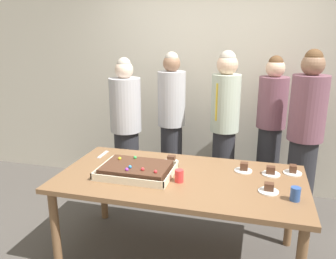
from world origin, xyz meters
TOP-DOWN VIEW (x-y plane):
  - ground_plane at (0.00, 0.00)m, footprint 12.00×12.00m
  - interior_back_panel at (0.00, 1.60)m, footprint 8.00×0.12m
  - party_table at (0.00, 0.00)m, footprint 2.01×1.03m
  - sheet_cake at (-0.37, -0.05)m, footprint 0.61×0.45m
  - plated_slice_near_left at (0.89, 0.32)m, footprint 0.15×0.15m
  - plated_slice_near_right at (-0.16, 0.29)m, footprint 0.15×0.15m
  - plated_slice_far_left at (0.72, 0.24)m, footprint 0.15×0.15m
  - plated_slice_far_right at (0.49, 0.26)m, footprint 0.15×0.15m
  - plated_slice_center_front at (0.70, -0.10)m, footprint 0.15×0.15m
  - drink_cup_nearest at (0.87, -0.19)m, footprint 0.07×0.07m
  - drink_cup_middle at (0.01, -0.10)m, footprint 0.07×0.07m
  - cake_server_utensil at (-0.84, 0.30)m, footprint 0.03×0.20m
  - person_serving_front at (0.72, 1.26)m, footprint 0.31×0.31m
  - person_green_shirt_behind at (-0.83, 0.88)m, footprint 0.34×0.34m
  - person_striped_tie_right at (-0.37, 1.13)m, footprint 0.31×0.31m
  - person_far_right_suit at (0.24, 1.05)m, footprint 0.30×0.30m
  - person_left_edge_reaching at (1.04, 0.91)m, footprint 0.34×0.34m

SIDE VIEW (x-z plane):
  - ground_plane at x=0.00m, z-range 0.00..0.00m
  - party_table at x=0.00m, z-range 0.31..1.07m
  - cake_server_utensil at x=-0.84m, z-range 0.76..0.77m
  - plated_slice_near_right at x=-0.16m, z-range 0.75..0.81m
  - plated_slice_center_front at x=0.70m, z-range 0.75..0.82m
  - plated_slice_near_left at x=0.89m, z-range 0.75..0.82m
  - plated_slice_far_left at x=0.72m, z-range 0.75..0.82m
  - plated_slice_far_right at x=0.49m, z-range 0.75..0.82m
  - sheet_cake at x=-0.37m, z-range 0.75..0.86m
  - drink_cup_nearest at x=0.87m, z-range 0.76..0.86m
  - drink_cup_middle at x=0.01m, z-range 0.76..0.86m
  - person_green_shirt_behind at x=-0.83m, z-range 0.03..1.68m
  - person_serving_front at x=0.72m, z-range 0.04..1.71m
  - person_striped_tie_right at x=-0.37m, z-range 0.04..1.74m
  - person_left_edge_reaching at x=1.04m, z-range 0.04..1.80m
  - person_far_right_suit at x=0.24m, z-range 0.06..1.79m
  - interior_back_panel at x=0.00m, z-range 0.00..3.00m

